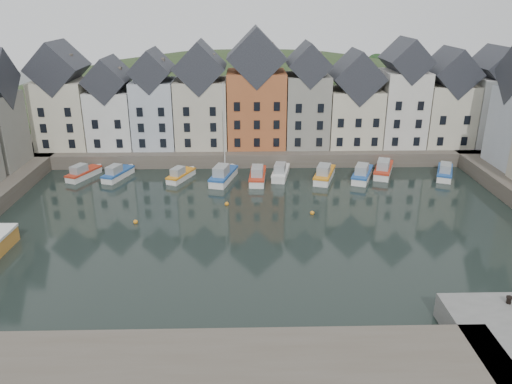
{
  "coord_description": "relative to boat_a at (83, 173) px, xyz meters",
  "views": [
    {
      "loc": [
        -1.82,
        -47.87,
        23.25
      ],
      "look_at": [
        -0.5,
        6.0,
        2.43
      ],
      "focal_mm": 35.0,
      "sensor_mm": 36.0,
      "label": 1
    }
  ],
  "objects": [
    {
      "name": "far_quay",
      "position": [
        24.35,
        11.57,
        0.34
      ],
      "size": [
        90.0,
        16.0,
        2.0
      ],
      "primitive_type": "cube",
      "color": "#51493E",
      "rests_on": "ground"
    },
    {
      "name": "boat_e",
      "position": [
        24.32,
        -1.94,
        0.09
      ],
      "size": [
        2.61,
        6.79,
        2.55
      ],
      "rotation": [
        0.0,
        0.0,
        -0.08
      ],
      "color": "silver",
      "rests_on": "ground"
    },
    {
      "name": "near_wall",
      "position": [
        14.35,
        -40.43,
        0.34
      ],
      "size": [
        50.0,
        6.0,
        2.0
      ],
      "primitive_type": "cube",
      "color": "#51493E",
      "rests_on": "ground"
    },
    {
      "name": "hillside",
      "position": [
        24.37,
        37.57,
        -18.62
      ],
      "size": [
        153.6,
        70.4,
        64.0
      ],
      "color": "#29381C",
      "rests_on": "ground"
    },
    {
      "name": "ground",
      "position": [
        24.35,
        -18.43,
        -0.66
      ],
      "size": [
        260.0,
        260.0,
        0.0
      ],
      "primitive_type": "plane",
      "color": "black",
      "rests_on": "ground"
    },
    {
      "name": "boat_c",
      "position": [
        13.68,
        -1.12,
        -0.04
      ],
      "size": [
        3.76,
        5.7,
        2.1
      ],
      "rotation": [
        0.0,
        0.0,
        -0.41
      ],
      "color": "silver",
      "rests_on": "ground"
    },
    {
      "name": "boat_g",
      "position": [
        33.52,
        -1.64,
        0.1
      ],
      "size": [
        4.04,
        7.01,
        2.57
      ],
      "rotation": [
        0.0,
        0.0,
        -0.31
      ],
      "color": "silver",
      "rests_on": "ground"
    },
    {
      "name": "boat_b",
      "position": [
        4.86,
        -0.34,
        0.0
      ],
      "size": [
        3.68,
        6.12,
        2.24
      ],
      "rotation": [
        0.0,
        0.0,
        -0.34
      ],
      "color": "silver",
      "rests_on": "ground"
    },
    {
      "name": "boat_i",
      "position": [
        42.23,
        0.28,
        0.12
      ],
      "size": [
        4.39,
        7.16,
        2.63
      ],
      "rotation": [
        0.0,
        0.0,
        -0.36
      ],
      "color": "silver",
      "rests_on": "ground"
    },
    {
      "name": "boat_f",
      "position": [
        27.57,
        -0.42,
        0.04
      ],
      "size": [
        3.06,
        6.44,
        2.38
      ],
      "rotation": [
        0.0,
        0.0,
        -0.19
      ],
      "color": "silver",
      "rests_on": "ground"
    },
    {
      "name": "boat_a",
      "position": [
        0.0,
        0.0,
        0.0
      ],
      "size": [
        3.96,
        6.05,
        2.23
      ],
      "rotation": [
        0.0,
        0.0,
        -0.41
      ],
      "color": "silver",
      "rests_on": "ground"
    },
    {
      "name": "mooring_buoys",
      "position": [
        20.35,
        -13.1,
        -0.51
      ],
      "size": [
        20.5,
        5.5,
        0.5
      ],
      "color": "orange",
      "rests_on": "ground"
    },
    {
      "name": "far_terrace",
      "position": [
        27.56,
        9.57,
        8.21
      ],
      "size": [
        72.37,
        8.16,
        17.78
      ],
      "color": "beige",
      "rests_on": "far_quay"
    },
    {
      "name": "boat_h",
      "position": [
        38.79,
        -1.61,
        0.1
      ],
      "size": [
        4.34,
        6.95,
        2.56
      ],
      "rotation": [
        0.0,
        0.0,
        -0.37
      ],
      "color": "silver",
      "rests_on": "ground"
    },
    {
      "name": "boat_d",
      "position": [
        19.62,
        -1.92,
        0.21
      ],
      "size": [
        3.96,
        7.36,
        13.44
      ],
      "rotation": [
        0.0,
        0.0,
        -0.27
      ],
      "color": "silver",
      "rests_on": "ground"
    },
    {
      "name": "boat_j",
      "position": [
        50.56,
        -0.97,
        0.05
      ],
      "size": [
        4.19,
        6.5,
        2.4
      ],
      "rotation": [
        0.0,
        0.0,
        -0.4
      ],
      "color": "silver",
      "rests_on": "ground"
    },
    {
      "name": "mooring_bollard",
      "position": [
        42.24,
        -34.93,
        1.65
      ],
      "size": [
        0.48,
        0.48,
        0.56
      ],
      "color": "black",
      "rests_on": "near_quay"
    }
  ]
}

